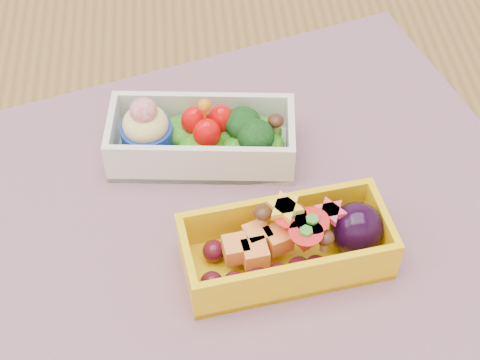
{
  "coord_description": "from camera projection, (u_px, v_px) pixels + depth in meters",
  "views": [
    {
      "loc": [
        -0.01,
        -0.36,
        1.24
      ],
      "look_at": [
        0.02,
        0.02,
        0.79
      ],
      "focal_mm": 56.06,
      "sensor_mm": 36.0,
      "label": 1
    }
  ],
  "objects": [
    {
      "name": "placemat",
      "position": [
        231.0,
        216.0,
        0.61
      ],
      "size": [
        0.59,
        0.51,
        0.0
      ],
      "primitive_type": "cube",
      "rotation": [
        0.0,
        0.0,
        0.29
      ],
      "color": "gray",
      "rests_on": "table"
    },
    {
      "name": "table",
      "position": [
        215.0,
        297.0,
        0.68
      ],
      "size": [
        1.2,
        0.8,
        0.75
      ],
      "color": "brown",
      "rests_on": "ground"
    },
    {
      "name": "bento_yellow",
      "position": [
        291.0,
        245.0,
        0.56
      ],
      "size": [
        0.16,
        0.09,
        0.05
      ],
      "rotation": [
        0.0,
        0.0,
        0.14
      ],
      "color": "yellow",
      "rests_on": "placemat"
    },
    {
      "name": "bento_white",
      "position": [
        201.0,
        137.0,
        0.64
      ],
      "size": [
        0.16,
        0.09,
        0.07
      ],
      "rotation": [
        0.0,
        0.0,
        -0.11
      ],
      "color": "white",
      "rests_on": "placemat"
    }
  ]
}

